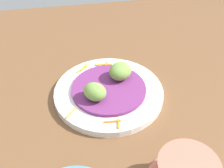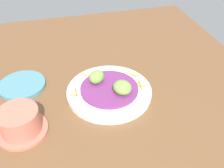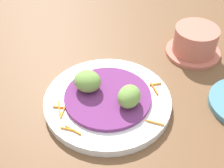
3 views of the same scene
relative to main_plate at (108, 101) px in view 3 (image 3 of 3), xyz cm
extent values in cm
cube|color=brown|center=(3.44, 5.74, -1.82)|extent=(110.00, 110.00, 2.00)
cylinder|color=white|center=(0.00, 0.00, 0.00)|extent=(24.79, 24.79, 1.64)
cylinder|color=#702D6B|center=(0.00, 0.00, 1.23)|extent=(16.87, 16.87, 0.82)
cylinder|color=orange|center=(-0.16, 10.41, 1.02)|extent=(0.84, 2.48, 0.40)
cylinder|color=orange|center=(0.35, -8.96, 1.02)|extent=(3.02, 2.06, 0.40)
cylinder|color=orange|center=(0.93, 9.60, 1.02)|extent=(3.51, 0.62, 0.40)
cylinder|color=orange|center=(5.31, -8.45, 1.02)|extent=(3.07, 2.35, 0.40)
cylinder|color=orange|center=(8.93, 5.32, 1.02)|extent=(2.42, 2.79, 0.40)
cylinder|color=orange|center=(-0.65, -9.44, 1.02)|extent=(3.58, 1.00, 0.40)
cylinder|color=orange|center=(-0.89, -9.34, 1.02)|extent=(1.50, 2.47, 0.40)
cylinder|color=orange|center=(4.80, -9.19, 1.02)|extent=(2.02, 2.60, 0.40)
ellipsoid|color=#759E47|center=(3.21, 2.94, 3.53)|extent=(6.58, 6.50, 3.78)
ellipsoid|color=#759E47|center=(-3.21, -2.94, 3.59)|extent=(7.23, 7.08, 3.91)
cylinder|color=#C66B56|center=(-8.44, 24.59, -0.42)|extent=(12.75, 12.75, 0.80)
cylinder|color=#C66B56|center=(-8.44, 24.59, 2.98)|extent=(9.89, 9.89, 6.00)
camera|label=1|loc=(7.64, 46.48, 43.21)|focal=44.82mm
camera|label=2|loc=(-55.58, 13.65, 48.46)|focal=40.92mm
camera|label=3|loc=(39.86, -14.37, 43.82)|focal=49.83mm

